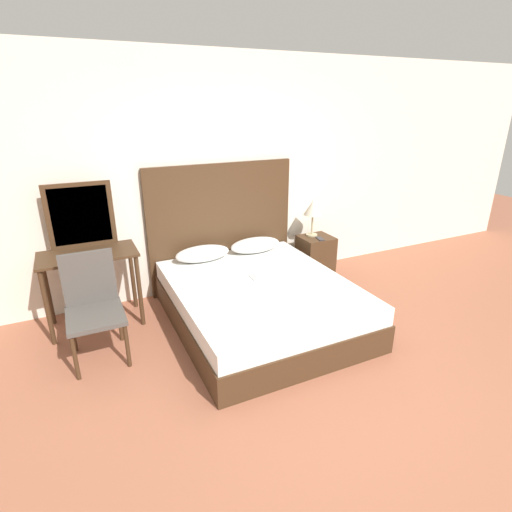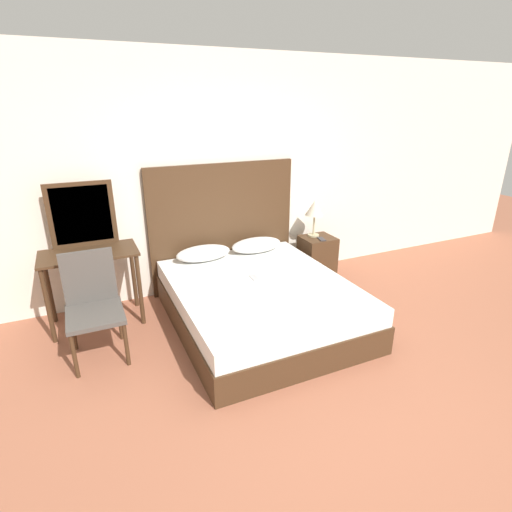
% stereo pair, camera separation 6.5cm
% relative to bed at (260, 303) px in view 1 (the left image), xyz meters
% --- Properties ---
extents(ground_plane, '(16.00, 16.00, 0.00)m').
position_rel_bed_xyz_m(ground_plane, '(0.07, -1.40, -0.23)').
color(ground_plane, '#9E5B42').
extents(wall_back, '(10.00, 0.06, 2.70)m').
position_rel_bed_xyz_m(wall_back, '(0.07, 1.12, 1.12)').
color(wall_back, silver).
rests_on(wall_back, ground_plane).
extents(bed, '(1.71, 2.05, 0.46)m').
position_rel_bed_xyz_m(bed, '(0.00, 0.00, 0.00)').
color(bed, '#422B19').
rests_on(bed, ground_plane).
extents(headboard, '(1.79, 0.05, 1.51)m').
position_rel_bed_xyz_m(headboard, '(0.00, 1.05, 0.53)').
color(headboard, '#422B19').
rests_on(headboard, ground_plane).
extents(pillow_left, '(0.63, 0.31, 0.17)m').
position_rel_bed_xyz_m(pillow_left, '(-0.33, 0.82, 0.32)').
color(pillow_left, white).
rests_on(pillow_left, bed).
extents(pillow_right, '(0.63, 0.31, 0.17)m').
position_rel_bed_xyz_m(pillow_right, '(0.33, 0.82, 0.32)').
color(pillow_right, white).
rests_on(pillow_right, bed).
extents(phone_on_bed, '(0.08, 0.15, 0.01)m').
position_rel_bed_xyz_m(phone_on_bed, '(-0.01, 0.12, 0.24)').
color(phone_on_bed, '#B7B7BC').
rests_on(phone_on_bed, bed).
extents(nightstand, '(0.41, 0.37, 0.55)m').
position_rel_bed_xyz_m(nightstand, '(1.17, 0.74, 0.05)').
color(nightstand, '#422B19').
rests_on(nightstand, ground_plane).
extents(table_lamp, '(0.24, 0.24, 0.47)m').
position_rel_bed_xyz_m(table_lamp, '(1.14, 0.82, 0.68)').
color(table_lamp, tan).
rests_on(table_lamp, nightstand).
extents(phone_on_nightstand, '(0.10, 0.16, 0.01)m').
position_rel_bed_xyz_m(phone_on_nightstand, '(1.16, 0.65, 0.33)').
color(phone_on_nightstand, '#232328').
rests_on(phone_on_nightstand, nightstand).
extents(vanity_desk, '(0.92, 0.51, 0.79)m').
position_rel_bed_xyz_m(vanity_desk, '(-1.54, 0.70, 0.42)').
color(vanity_desk, '#422B19').
rests_on(vanity_desk, ground_plane).
extents(vanity_mirror, '(0.63, 0.03, 0.65)m').
position_rel_bed_xyz_m(vanity_mirror, '(-1.54, 0.93, 0.89)').
color(vanity_mirror, '#422B19').
rests_on(vanity_mirror, vanity_desk).
extents(chair, '(0.47, 0.51, 0.95)m').
position_rel_bed_xyz_m(chair, '(-1.57, 0.15, 0.30)').
color(chair, '#4C4742').
rests_on(chair, ground_plane).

